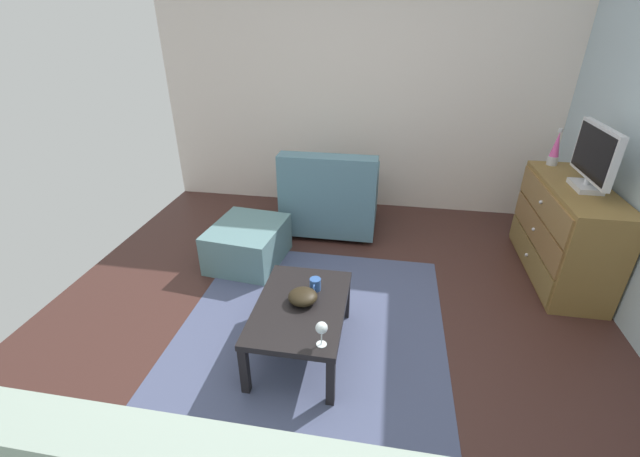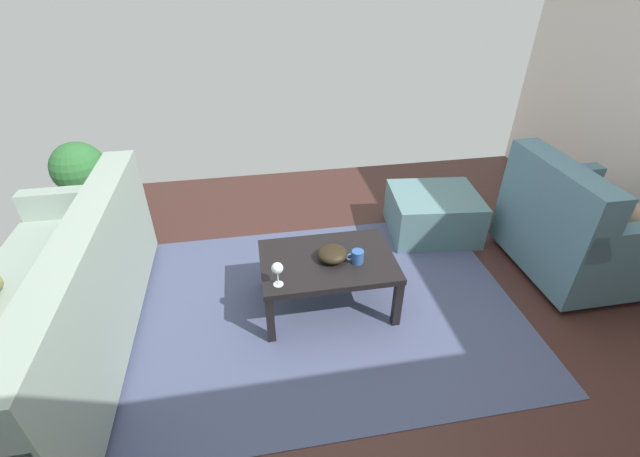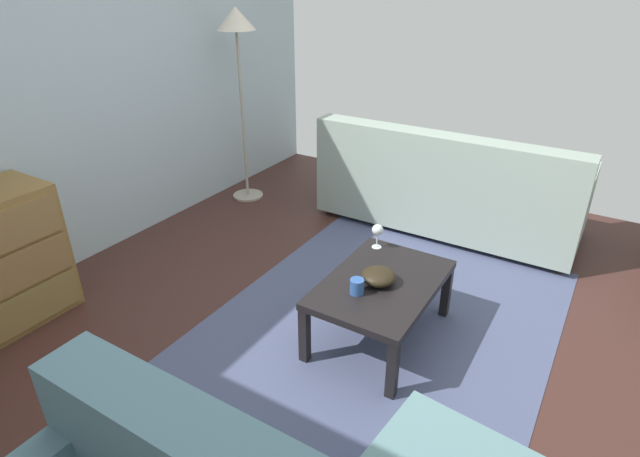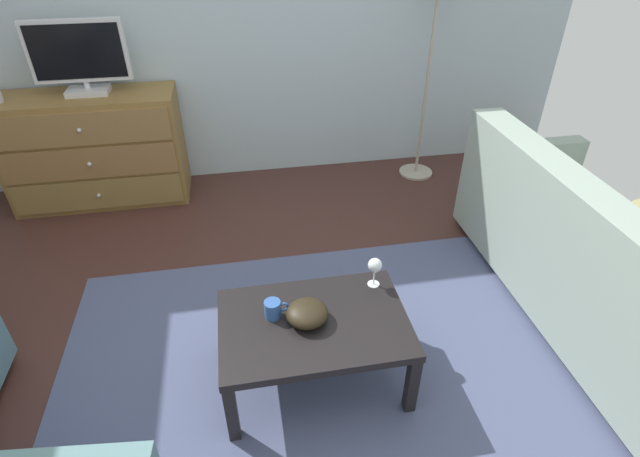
{
  "view_description": "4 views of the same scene",
  "coord_description": "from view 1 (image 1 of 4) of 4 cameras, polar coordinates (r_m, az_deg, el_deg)",
  "views": [
    {
      "loc": [
        2.22,
        0.25,
        2.04
      ],
      "look_at": [
        -0.14,
        -0.15,
        0.79
      ],
      "focal_mm": 23.02,
      "sensor_mm": 36.0,
      "label": 1
    },
    {
      "loc": [
        0.59,
        1.9,
        2.04
      ],
      "look_at": [
        0.23,
        -0.13,
        0.68
      ],
      "focal_mm": 23.98,
      "sensor_mm": 36.0,
      "label": 2
    },
    {
      "loc": [
        -2.04,
        -1.17,
        1.93
      ],
      "look_at": [
        0.0,
        0.08,
        0.7
      ],
      "focal_mm": 28.52,
      "sensor_mm": 36.0,
      "label": 3
    },
    {
      "loc": [
        -0.09,
        -1.77,
        1.96
      ],
      "look_at": [
        0.21,
        -0.11,
        0.81
      ],
      "focal_mm": 27.13,
      "sensor_mm": 36.0,
      "label": 4
    }
  ],
  "objects": [
    {
      "name": "dresser",
      "position": [
        4.03,
        30.81,
        -0.36
      ],
      "size": [
        1.25,
        0.49,
        0.82
      ],
      "color": "brown",
      "rests_on": "ground_plane"
    },
    {
      "name": "wine_glass",
      "position": [
        2.33,
        0.22,
        -13.74
      ],
      "size": [
        0.07,
        0.07,
        0.16
      ],
      "color": "silver",
      "rests_on": "coffee_table"
    },
    {
      "name": "lava_lamp",
      "position": [
        4.29,
        29.91,
        9.54
      ],
      "size": [
        0.09,
        0.09,
        0.33
      ],
      "color": "#B7B7BC",
      "rests_on": "dresser"
    },
    {
      "name": "ottoman",
      "position": [
        3.81,
        -9.99,
        -2.06
      ],
      "size": [
        0.76,
        0.67,
        0.36
      ],
      "primitive_type": "cube",
      "rotation": [
        0.0,
        0.0,
        -0.11
      ],
      "color": "slate",
      "rests_on": "ground_plane"
    },
    {
      "name": "area_rug",
      "position": [
        2.9,
        -2.13,
        -16.92
      ],
      "size": [
        2.6,
        1.9,
        0.01
      ],
      "primitive_type": "cube",
      "color": "#474F6F",
      "rests_on": "ground_plane"
    },
    {
      "name": "armchair",
      "position": [
        4.27,
        1.53,
        4.35
      ],
      "size": [
        0.8,
        0.94,
        0.87
      ],
      "color": "#332319",
      "rests_on": "ground_plane"
    },
    {
      "name": "wall_plain_left",
      "position": [
        4.72,
        6.89,
        18.03
      ],
      "size": [
        0.12,
        4.64,
        2.54
      ],
      "primitive_type": "cube",
      "color": "silver",
      "rests_on": "ground_plane"
    },
    {
      "name": "coffee_table",
      "position": [
        2.72,
        -2.7,
        -11.31
      ],
      "size": [
        0.86,
        0.58,
        0.38
      ],
      "color": "black",
      "rests_on": "ground_plane"
    },
    {
      "name": "tv",
      "position": [
        3.78,
        33.82,
        8.25
      ],
      "size": [
        0.64,
        0.18,
        0.49
      ],
      "color": "silver",
      "rests_on": "dresser"
    },
    {
      "name": "ground_plane",
      "position": [
        3.04,
        2.5,
        -15.15
      ],
      "size": [
        5.33,
        4.64,
        0.05
      ],
      "primitive_type": "cube",
      "color": "#3F241F"
    },
    {
      "name": "mug",
      "position": [
        2.79,
        -0.67,
        -7.78
      ],
      "size": [
        0.11,
        0.08,
        0.08
      ],
      "color": "#2F559C",
      "rests_on": "coffee_table"
    },
    {
      "name": "bowl_decorative",
      "position": [
        2.68,
        -2.41,
        -9.44
      ],
      "size": [
        0.19,
        0.19,
        0.09
      ],
      "primitive_type": "ellipsoid",
      "color": "black",
      "rests_on": "coffee_table"
    }
  ]
}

